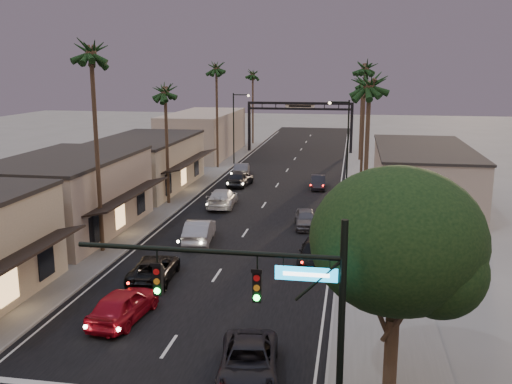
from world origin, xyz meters
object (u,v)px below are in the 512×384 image
at_px(curbside_near, 248,362).
at_px(palm_far, 253,72).
at_px(palm_ld, 216,65).
at_px(oncoming_pickup, 154,268).
at_px(arch, 300,114).
at_px(palm_lb, 91,47).
at_px(palm_lc, 165,87).
at_px(corner_tree, 399,247).
at_px(palm_rc, 362,80).
at_px(traffic_signal, 279,302).
at_px(palm_ra, 370,79).
at_px(streetlight_left, 236,123).
at_px(oncoming_silver, 199,231).
at_px(curbside_black, 316,253).
at_px(oncoming_red, 123,305).
at_px(streetlight_right, 345,137).
at_px(palm_rb, 365,64).

bearing_deg(curbside_near, palm_far, 92.34).
height_order(palm_ld, oncoming_pickup, palm_ld).
bearing_deg(arch, palm_lb, -100.16).
relative_size(palm_lc, palm_far, 0.92).
bearing_deg(palm_lb, palm_lc, 90.00).
bearing_deg(palm_lb, corner_tree, -38.83).
bearing_deg(palm_rc, corner_tree, -89.11).
xyz_separation_m(traffic_signal, palm_ra, (2.91, 20.00, 6.36)).
distance_m(palm_lc, curbside_near, 32.19).
relative_size(arch, palm_rc, 1.25).
bearing_deg(palm_ra, palm_ld, 119.02).
distance_m(palm_rc, oncoming_pickup, 48.81).
relative_size(streetlight_left, oncoming_silver, 1.80).
distance_m(palm_ld, curbside_black, 37.79).
height_order(palm_rc, palm_far, palm_far).
relative_size(arch, oncoming_red, 3.17).
relative_size(corner_tree, oncoming_silver, 1.76).
bearing_deg(arch, palm_rc, -34.89).
relative_size(palm_lb, palm_ld, 1.07).
bearing_deg(curbside_black, corner_tree, -74.71).
bearing_deg(oncoming_pickup, corner_tree, 136.73).
bearing_deg(palm_ld, arch, 60.17).
distance_m(traffic_signal, streetlight_right, 41.02).
bearing_deg(curbside_near, palm_rb, 75.05).
xyz_separation_m(traffic_signal, palm_far, (-13.99, 74.00, 6.36)).
xyz_separation_m(corner_tree, palm_rc, (-0.88, 56.55, 4.49)).
distance_m(palm_ra, oncoming_silver, 15.61).
height_order(traffic_signal, streetlight_left, streetlight_left).
distance_m(palm_lb, palm_ra, 17.42).
relative_size(streetlight_left, palm_ra, 0.68).
relative_size(palm_ra, palm_rc, 1.08).
height_order(palm_lb, oncoming_red, palm_lb).
bearing_deg(oncoming_red, curbside_black, -125.71).
bearing_deg(palm_rb, oncoming_red, -110.11).
xyz_separation_m(traffic_signal, curbside_black, (-0.01, 18.02, -4.34)).
relative_size(traffic_signal, corner_tree, 0.97).
height_order(traffic_signal, oncoming_silver, traffic_signal).
distance_m(palm_rc, curbside_near, 57.01).
xyz_separation_m(oncoming_silver, curbside_near, (6.74, -17.23, -0.12)).
height_order(traffic_signal, palm_far, palm_far).
distance_m(streetlight_left, curbside_near, 51.36).
bearing_deg(palm_rb, oncoming_pickup, -114.60).
bearing_deg(oncoming_red, oncoming_silver, -85.21).
bearing_deg(palm_ld, curbside_black, -66.59).
relative_size(streetlight_left, palm_lb, 0.59).
bearing_deg(palm_lc, streetlight_left, 85.63).
distance_m(streetlight_right, palm_ld, 19.78).
bearing_deg(palm_lb, palm_rc, 67.73).
height_order(streetlight_right, oncoming_silver, streetlight_right).
bearing_deg(palm_rb, palm_rc, 90.00).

